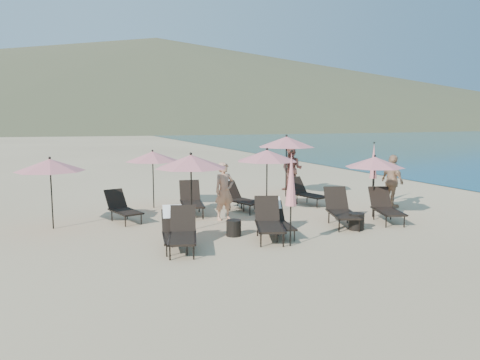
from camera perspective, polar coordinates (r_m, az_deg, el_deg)
name	(u,v)px	position (r m, az deg, el deg)	size (l,w,h in m)	color
ground	(322,233)	(13.31, 9.95, -6.33)	(800.00, 800.00, 0.00)	#D6BA8C
volcanic_headland	(173,83)	(324.02, -8.14, 11.62)	(690.00, 690.00, 55.00)	brown
lounger_0	(174,229)	(11.68, -8.04, -5.93)	(0.81, 1.61, 0.96)	black
lounger_1	(183,232)	(11.39, -7.02, -6.27)	(1.10, 1.81, 0.98)	black
lounger_2	(269,221)	(12.40, 3.54, -4.98)	(1.24, 1.91, 1.02)	black
lounger_3	(277,218)	(12.83, 4.57, -4.67)	(0.81, 1.60, 0.95)	black
lounger_4	(341,209)	(14.20, 12.21, -3.46)	(1.24, 1.96, 1.06)	black
lounger_5	(386,207)	(15.07, 17.34, -3.13)	(1.18, 1.84, 0.99)	black
lounger_6	(123,207)	(14.87, -14.13, -3.27)	(1.03, 1.72, 0.93)	black
lounger_7	(191,200)	(15.55, -5.96, -2.39)	(1.03, 1.92, 1.05)	black
lounger_8	(235,195)	(16.66, -0.60, -1.81)	(0.96, 1.61, 0.95)	black
lounger_9	(240,198)	(16.04, 0.06, -2.18)	(1.13, 1.79, 0.97)	black
lounger_10	(307,192)	(17.44, 8.16, -1.49)	(1.02, 1.76, 0.95)	black
umbrella_open_0	(191,162)	(13.16, -6.00, 2.26)	(2.06, 2.06, 2.22)	black
umbrella_open_1	(267,156)	(15.37, 3.31, 2.99)	(2.05, 2.05, 2.20)	black
umbrella_open_2	(375,162)	(15.45, 16.10, 2.11)	(1.87, 1.87, 2.01)	black
umbrella_open_3	(153,156)	(16.70, -10.60, 2.84)	(1.92, 1.92, 2.07)	black
umbrella_open_4	(286,142)	(18.86, 5.68, 4.64)	(2.33, 2.33, 2.51)	black
umbrella_open_5	(50,165)	(14.30, -22.15, 1.69)	(1.94, 1.94, 2.09)	black
umbrella_closed_0	(291,180)	(11.50, 6.26, 0.04)	(0.28, 0.28, 2.40)	black
umbrella_closed_1	(374,161)	(17.59, 15.97, 2.20)	(0.27, 0.27, 2.32)	black
side_table_0	(234,228)	(12.69, -0.77, -5.87)	(0.40, 0.40, 0.44)	black
side_table_1	(356,221)	(13.80, 14.00, -4.92)	(0.45, 0.45, 0.48)	black
beachgoer_a	(224,191)	(14.57, -1.92, -1.37)	(0.66, 0.43, 1.81)	tan
beachgoer_b	(292,169)	(20.50, 6.34, 1.35)	(0.94, 0.73, 1.93)	#91574A
beachgoer_c	(392,181)	(17.43, 18.08, -0.14)	(1.11, 0.46, 1.89)	tan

